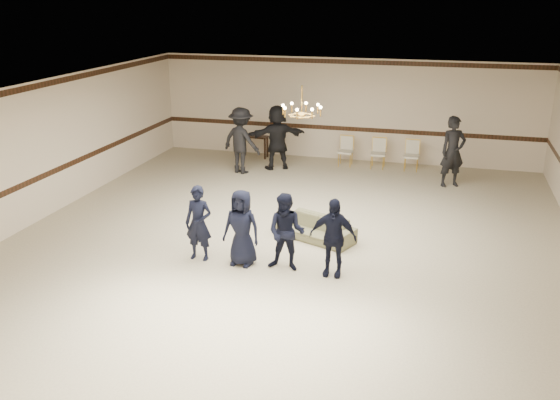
{
  "coord_description": "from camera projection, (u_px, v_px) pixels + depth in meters",
  "views": [
    {
      "loc": [
        3.01,
        -11.67,
        5.1
      ],
      "look_at": [
        -0.08,
        -0.5,
        1.09
      ],
      "focal_mm": 38.6,
      "sensor_mm": 36.0,
      "label": 1
    }
  ],
  "objects": [
    {
      "name": "boy_c",
      "position": [
        286.0,
        232.0,
        11.46
      ],
      "size": [
        0.76,
        0.6,
        1.53
      ],
      "primitive_type": "imported",
      "rotation": [
        0.0,
        0.0,
        -0.03
      ],
      "color": "black",
      "rests_on": "floor"
    },
    {
      "name": "banquet_chair_left",
      "position": [
        346.0,
        151.0,
        18.54
      ],
      "size": [
        0.47,
        0.47,
        0.9
      ],
      "primitive_type": null,
      "rotation": [
        0.0,
        0.0,
        -0.09
      ],
      "color": "beige",
      "rests_on": "floor"
    },
    {
      "name": "chandelier",
      "position": [
        302.0,
        101.0,
        13.02
      ],
      "size": [
        0.94,
        0.94,
        0.89
      ],
      "primitive_type": null,
      "color": "gold",
      "rests_on": "ceiling"
    },
    {
      "name": "room",
      "position": [
        290.0,
        170.0,
        12.53
      ],
      "size": [
        12.01,
        14.01,
        3.21
      ],
      "color": "beige",
      "rests_on": "ground"
    },
    {
      "name": "crown_molding",
      "position": [
        347.0,
        62.0,
        18.41
      ],
      "size": [
        12.0,
        0.02,
        0.14
      ],
      "primitive_type": "cube",
      "color": "#361C10",
      "rests_on": "wall_back"
    },
    {
      "name": "chair_rail",
      "position": [
        345.0,
        129.0,
        19.09
      ],
      "size": [
        12.0,
        0.02,
        0.14
      ],
      "primitive_type": "cube",
      "color": "#361C10",
      "rests_on": "wall_back"
    },
    {
      "name": "boy_b",
      "position": [
        242.0,
        228.0,
        11.69
      ],
      "size": [
        0.79,
        0.55,
        1.53
      ],
      "primitive_type": "imported",
      "rotation": [
        0.0,
        0.0,
        -0.09
      ],
      "color": "black",
      "rests_on": "floor"
    },
    {
      "name": "boy_d",
      "position": [
        333.0,
        237.0,
        11.23
      ],
      "size": [
        0.9,
        0.38,
        1.53
      ],
      "primitive_type": "imported",
      "rotation": [
        0.0,
        0.0,
        -0.01
      ],
      "color": "black",
      "rests_on": "floor"
    },
    {
      "name": "settee",
      "position": [
        315.0,
        228.0,
        13.04
      ],
      "size": [
        1.86,
        1.28,
        0.51
      ],
      "primitive_type": "imported",
      "rotation": [
        0.0,
        0.0,
        -0.38
      ],
      "color": "#6E6C49",
      "rests_on": "floor"
    },
    {
      "name": "adult_right",
      "position": [
        453.0,
        152.0,
        16.41
      ],
      "size": [
        0.85,
        0.75,
        1.95
      ],
      "primitive_type": "imported",
      "rotation": [
        0.0,
        0.0,
        0.49
      ],
      "color": "black",
      "rests_on": "floor"
    },
    {
      "name": "banquet_chair_mid",
      "position": [
        378.0,
        154.0,
        18.28
      ],
      "size": [
        0.45,
        0.45,
        0.9
      ],
      "primitive_type": null,
      "rotation": [
        0.0,
        0.0,
        0.04
      ],
      "color": "beige",
      "rests_on": "floor"
    },
    {
      "name": "adult_mid",
      "position": [
        277.0,
        137.0,
        18.06
      ],
      "size": [
        1.86,
        1.41,
        1.95
      ],
      "primitive_type": "imported",
      "rotation": [
        0.0,
        0.0,
        3.67
      ],
      "color": "black",
      "rests_on": "floor"
    },
    {
      "name": "adult_left",
      "position": [
        241.0,
        141.0,
        17.65
      ],
      "size": [
        1.43,
        1.11,
        1.95
      ],
      "primitive_type": "imported",
      "rotation": [
        0.0,
        0.0,
        2.8
      ],
      "color": "black",
      "rests_on": "floor"
    },
    {
      "name": "console_table",
      "position": [
        255.0,
        147.0,
        19.5
      ],
      "size": [
        0.88,
        0.43,
        0.72
      ],
      "primitive_type": "cube",
      "rotation": [
        0.0,
        0.0,
        -0.09
      ],
      "color": "black",
      "rests_on": "floor"
    },
    {
      "name": "banquet_chair_right",
      "position": [
        412.0,
        156.0,
        18.03
      ],
      "size": [
        0.46,
        0.46,
        0.9
      ],
      "primitive_type": null,
      "rotation": [
        0.0,
        0.0,
        -0.05
      ],
      "color": "beige",
      "rests_on": "floor"
    },
    {
      "name": "boy_a",
      "position": [
        199.0,
        223.0,
        11.91
      ],
      "size": [
        0.57,
        0.38,
        1.53
      ],
      "primitive_type": "imported",
      "rotation": [
        0.0,
        0.0,
        -0.03
      ],
      "color": "black",
      "rests_on": "floor"
    }
  ]
}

